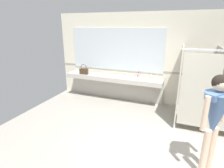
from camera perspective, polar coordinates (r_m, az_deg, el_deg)
The scene contains 9 objects.
ground_plane at distance 3.88m, azimuth 11.69°, elevation -21.89°, with size 7.45×5.87×0.10m, color #9E998E.
wall_back at distance 5.78m, azimuth 17.47°, elevation 6.98°, with size 7.45×0.12×2.80m, color beige.
wall_back_tile_band at distance 5.79m, azimuth 17.10°, elevation 3.47°, with size 7.45×0.01×0.06m, color #9E937F.
vanity_counter at distance 6.07m, azimuth 0.52°, elevation 0.65°, with size 3.21×0.53×0.95m.
mirror_panel at distance 6.02m, azimuth 1.21°, elevation 10.76°, with size 3.11×0.02×1.35m, color silver.
bathroom_stalls at distance 4.97m, azimuth 30.10°, elevation -0.83°, with size 1.76×1.42×1.95m.
person_standing at distance 3.26m, azimuth 29.47°, elevation -8.21°, with size 0.56×0.56×1.74m.
handbag at distance 6.21m, azimuth -8.79°, elevation 4.07°, with size 0.29×0.10×0.34m.
soap_dispenser at distance 5.83m, azimuth 8.28°, elevation 2.84°, with size 0.07×0.07×0.18m.
Camera 1 is at (0.39, -2.98, 2.41)m, focal length 29.25 mm.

